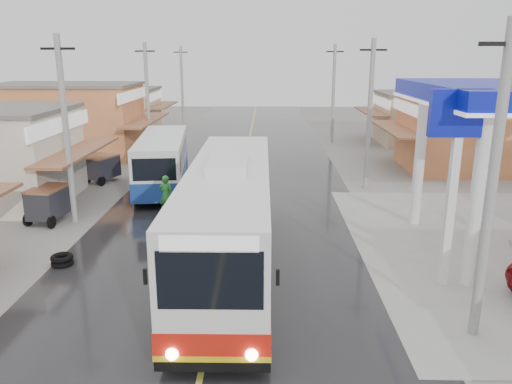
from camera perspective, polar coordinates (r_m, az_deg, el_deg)
The scene contains 12 objects.
ground at distance 13.95m, azimuth -5.30°, elevation -15.55°, with size 120.00×120.00×0.00m, color slate.
road at distance 27.85m, azimuth -1.92°, elevation 0.54°, with size 12.00×90.00×0.02m, color black.
centre_line at distance 27.85m, azimuth -1.92°, elevation 0.56°, with size 0.15×90.00×0.01m, color #D8CC4C.
shopfronts_left at distance 33.97m, azimuth -24.11°, elevation 1.89°, with size 11.00×44.00×5.20m, color tan, non-canonical shape.
utility_poles_left at distance 30.01m, azimuth -15.29°, elevation 1.06°, with size 1.60×50.00×8.00m, color gray, non-canonical shape.
utility_poles_right at distance 28.35m, azimuth 12.36°, elevation 0.43°, with size 1.60×36.00×8.00m, color gray, non-canonical shape.
coach_bus at distance 16.80m, azimuth -3.01°, elevation -2.87°, with size 2.97×12.62×3.93m.
second_bus at distance 27.80m, azimuth -10.62°, elevation 3.52°, with size 3.34×8.91×2.88m.
cyclist at distance 22.16m, azimuth -10.06°, elevation -1.72°, with size 1.12×2.14×2.19m.
tricycle_near at distance 23.76m, azimuth -22.68°, elevation -1.08°, with size 1.58×2.20×1.58m.
tricycle_far at distance 30.25m, azimuth -17.16°, elevation 2.75°, with size 1.92×2.34×1.54m.
tyre_stack at distance 18.94m, azimuth -21.28°, elevation -7.27°, with size 0.78×0.78×0.40m.
Camera 1 is at (1.49, -11.87, 7.16)m, focal length 35.00 mm.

